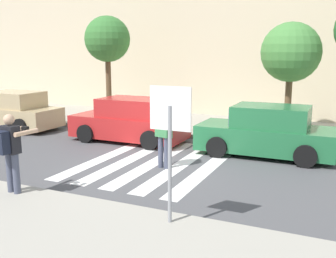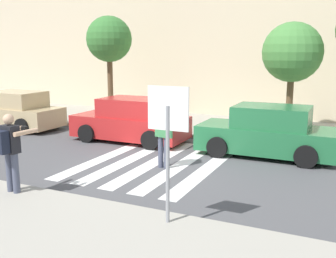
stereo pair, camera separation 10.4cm
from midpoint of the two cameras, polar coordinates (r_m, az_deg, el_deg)
The scene contains 16 objects.
ground_plane at distance 11.28m, azimuth -2.07°, elevation -5.06°, with size 120.00×120.00×0.00m, color #4C4C4F.
sidewalk_far at distance 16.69m, azimuth 7.36°, elevation 0.42°, with size 60.00×4.80×0.14m, color #9E998C.
building_facade_far at distance 20.65m, azimuth 11.49°, elevation 13.12°, with size 56.00×4.00×7.88m, color beige.
crosswalk_stripe_0 at distance 12.23m, azimuth -8.34°, elevation -3.87°, with size 0.44×5.20×0.01m, color silver.
crosswalk_stripe_1 at distance 11.82m, azimuth -5.09°, elevation -4.32°, with size 0.44×5.20×0.01m, color silver.
crosswalk_stripe_2 at distance 11.45m, azimuth -1.61°, elevation -4.79°, with size 0.44×5.20×0.01m, color silver.
crosswalk_stripe_3 at distance 11.13m, azimuth 2.08°, elevation -5.27°, with size 0.44×5.20×0.01m, color silver.
crosswalk_stripe_4 at distance 10.86m, azimuth 5.99°, elevation -5.75°, with size 0.44×5.20×0.01m, color silver.
stop_sign at distance 6.73m, azimuth 0.45°, elevation 0.59°, with size 0.76×0.08×2.44m.
photographer_with_backpack at distance 9.01m, azimuth -21.71°, elevation -2.35°, with size 0.64×0.88×1.72m.
pedestrian_crossing at distance 10.65m, azimuth -0.37°, elevation -0.63°, with size 0.57×0.31×1.72m.
parked_car_tan at distance 17.50m, azimuth -21.18°, elevation 2.43°, with size 4.10×1.92×1.55m.
parked_car_red at distance 14.04m, azimuth -5.17°, elevation 1.16°, with size 4.10×1.92×1.55m.
parked_car_green at distance 12.37m, azimuth 14.49°, elevation -0.51°, with size 4.10×1.92×1.55m.
street_tree_west at distance 17.70m, azimuth -8.38°, elevation 12.65°, with size 1.99×1.99×4.55m.
street_tree_center at distance 14.93m, azimuth 17.79°, elevation 10.47°, with size 2.13×2.13×4.06m.
Camera 2 is at (5.01, -9.61, 3.15)m, focal length 42.00 mm.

